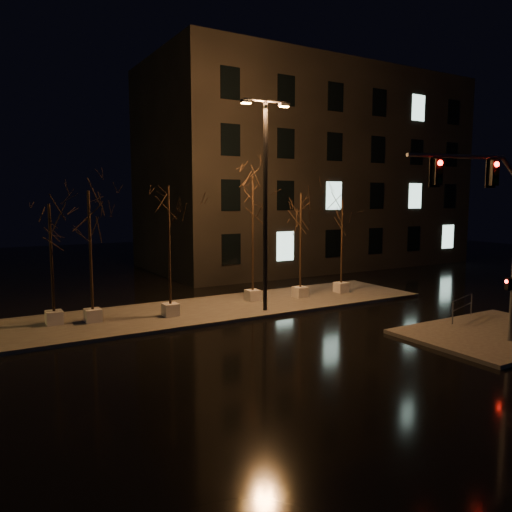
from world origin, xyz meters
TOP-DOWN VIEW (x-y plane):
  - ground at (0.00, 0.00)m, footprint 90.00×90.00m
  - median at (0.00, 6.00)m, footprint 22.00×5.00m
  - sidewalk_corner at (7.50, -3.50)m, footprint 7.00×5.00m
  - building at (14.00, 18.00)m, footprint 25.00×12.00m
  - tree_0 at (-7.11, 6.56)m, footprint 1.80×1.80m
  - tree_1 at (-5.65, 6.13)m, footprint 1.80×1.80m
  - tree_2 at (-2.44, 5.51)m, footprint 1.80×1.80m
  - tree_3 at (2.35, 6.50)m, footprint 1.80×1.80m
  - tree_4 at (4.94, 5.99)m, footprint 1.80×1.80m
  - tree_5 at (7.70, 5.97)m, footprint 1.80×1.80m
  - traffic_signal_mast at (5.79, -4.26)m, footprint 5.31×1.32m
  - streetlight_main at (1.76, 4.34)m, footprint 2.38×0.45m
  - guard_rail_a at (8.10, -1.50)m, footprint 2.17×0.73m

SIDE VIEW (x-z plane):
  - ground at x=0.00m, z-range 0.00..0.00m
  - median at x=0.00m, z-range 0.00..0.15m
  - sidewalk_corner at x=7.50m, z-range 0.00..0.15m
  - guard_rail_a at x=8.10m, z-range 0.30..1.28m
  - tree_0 at x=-7.11m, z-range 1.47..6.55m
  - tree_5 at x=7.70m, z-range 1.50..6.72m
  - tree_4 at x=4.94m, z-range 1.60..7.19m
  - tree_1 at x=-5.65m, z-range 1.61..7.24m
  - traffic_signal_mast at x=5.79m, z-range 1.19..7.82m
  - tree_2 at x=-2.44m, z-range 1.67..7.53m
  - tree_3 at x=2.35m, z-range 1.81..8.24m
  - streetlight_main at x=1.76m, z-range 0.88..10.40m
  - building at x=14.00m, z-range 0.00..15.00m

